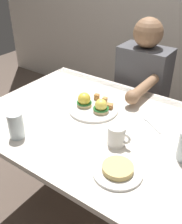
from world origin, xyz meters
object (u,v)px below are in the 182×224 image
Objects in this scene: dining_table at (95,137)px; fork at (151,123)px; water_glass_near at (16,126)px; eggs_benedict_plate at (93,106)px; coffee_mug at (117,135)px; diner_person at (140,91)px; side_plate at (118,170)px.

fork is at bearing 28.71° from dining_table.
eggs_benedict_plate is at bearing 69.28° from water_glass_near.
dining_table is at bearing 151.12° from coffee_mug.
coffee_mug is 0.25m from fork.
eggs_benedict_plate is 0.31m from coffee_mug.
dining_table is 1.05× the size of diner_person.
dining_table is at bearing 56.40° from water_glass_near.
dining_table is 6.00× the size of side_plate.
side_plate is (0.10, -0.15, -0.04)m from coffee_mug.
dining_table is 9.47× the size of water_glass_near.
coffee_mug is (0.25, -0.18, 0.02)m from eggs_benedict_plate.
water_glass_near is at bearing -151.54° from coffee_mug.
fork is at bearing -59.22° from diner_person.
eggs_benedict_plate is at bearing -168.97° from fork.
eggs_benedict_plate is 2.43× the size of coffee_mug.
diner_person is at bearing 120.78° from fork.
eggs_benedict_plate is 1.94× the size of fork.
fork is 0.12× the size of diner_person.
water_glass_near is at bearing -123.60° from dining_table.
eggs_benedict_plate is at bearing 136.62° from side_plate.
eggs_benedict_plate is 0.43m from water_glass_near.
coffee_mug reaches higher than side_plate.
fork is at bearing 76.58° from coffee_mug.
water_glass_near reaches higher than side_plate.
diner_person is (-0.32, 0.86, -0.10)m from side_plate.
fork is 0.55m from diner_person.
coffee_mug is 0.56× the size of side_plate.
water_glass_near is 0.11× the size of diner_person.
coffee_mug is at bearing -28.88° from dining_table.
side_plate is at bearing -69.81° from diner_person.
water_glass_near reaches higher than dining_table.
water_glass_near is (-0.46, -0.46, 0.06)m from fork.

